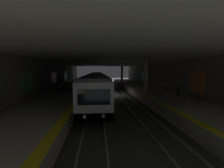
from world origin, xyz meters
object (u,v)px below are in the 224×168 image
bench_right_far (68,82)px  trash_bin (47,94)px  person_walking_mid (69,87)px  bench_right_mid (65,84)px  pillar_far (122,74)px  suitcase_rolling (59,90)px  pillar_near (146,77)px  bench_left_near (196,95)px  bench_left_mid (166,88)px  bench_right_near (52,89)px  metro_train (96,82)px  person_waiting_near (178,88)px  bench_left_far (136,80)px

bench_right_far → trash_bin: bench_right_far is taller
person_walking_mid → bench_right_mid: bearing=15.4°
pillar_far → suitcase_rolling: bearing=143.8°
pillar_far → bench_right_far: (-4.55, 12.88, -1.75)m
pillar_near → bench_right_far: 20.68m
bench_left_near → trash_bin: bearing=80.3°
bench_left_mid → bench_right_near: same height
pillar_near → metro_train: pillar_near is taller
trash_bin → pillar_far: bearing=-28.7°
bench_left_mid → bench_right_near: bearing=89.9°
bench_right_far → suitcase_rolling: suitcase_rolling is taller
person_walking_mid → bench_right_far: bearing=10.8°
bench_right_far → trash_bin: (-17.65, -0.73, -0.10)m
bench_right_near → trash_bin: 4.87m
metro_train → trash_bin: 13.29m
trash_bin → person_waiting_near: bearing=-89.3°
bench_left_mid → trash_bin: size_ratio=2.00×
bench_left_mid → person_waiting_near: size_ratio=0.98×
pillar_far → suitcase_rolling: 20.65m
pillar_far → bench_left_mid: pillar_far is taller
bench_left_far → suitcase_rolling: suitcase_rolling is taller
pillar_near → bench_left_far: 22.80m
bench_right_far → person_walking_mid: 13.57m
bench_left_far → bench_right_mid: same height
bench_right_near → trash_bin: bearing=-171.3°
pillar_near → bench_right_mid: pillar_near is taller
suitcase_rolling → trash_bin: bearing=179.8°
bench_left_far → bench_right_mid: 19.97m
pillar_far → bench_left_far: 4.85m
pillar_far → bench_left_near: bearing=-170.5°
bench_right_far → pillar_far: bearing=-70.6°
metro_train → bench_left_far: size_ratio=23.43×
pillar_near → metro_train: 12.42m
bench_left_mid → trash_bin: bench_left_mid is taller
pillar_far → person_walking_mid: pillar_far is taller
bench_left_far → trash_bin: (-23.91, 16.33, -0.10)m
bench_left_mid → bench_right_far: 21.39m
bench_left_far → metro_train: bearing=137.9°
bench_left_far → bench_right_far: same height
trash_bin → bench_left_mid: bearing=-73.7°
bench_left_near → bench_left_far: (26.71, 0.00, 0.00)m
bench_right_mid → pillar_near: bearing=-132.9°
bench_left_near → bench_right_near: (7.61, 17.07, 0.00)m
person_walking_mid → bench_left_near: bearing=-116.1°
pillar_far → pillar_near: bearing=180.0°
suitcase_rolling → trash_bin: size_ratio=1.07×
bench_right_far → bench_right_near: bearing=180.0°
metro_train → bench_right_mid: (1.51, 6.33, -0.45)m
pillar_far → trash_bin: (-22.20, 12.15, -1.85)m
bench_left_mid → bench_right_mid: (8.78, 17.07, 0.00)m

